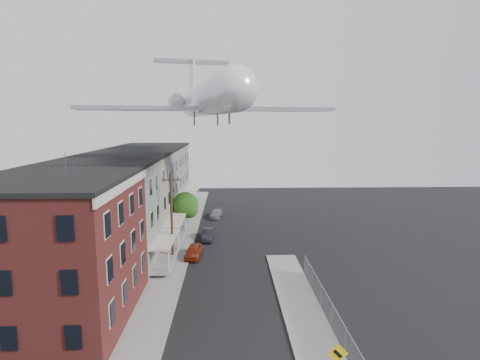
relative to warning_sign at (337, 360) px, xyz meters
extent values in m
cube|color=gray|center=(-11.10, 25.03, -1.82)|extent=(3.00, 62.00, 0.12)
cube|color=gray|center=(-0.10, 7.03, -1.82)|extent=(3.00, 26.00, 0.12)
cube|color=gray|center=(-9.65, 25.03, -1.81)|extent=(0.15, 62.00, 0.14)
cube|color=gray|center=(-1.55, 7.03, -1.81)|extent=(0.15, 26.00, 0.14)
cube|color=#381412|center=(-17.60, 8.03, 3.12)|extent=(10.00, 12.00, 10.00)
cube|color=black|center=(-17.60, 8.03, 8.27)|extent=(10.30, 12.30, 0.30)
cube|color=beige|center=(-12.52, 8.03, 7.82)|extent=(0.16, 12.20, 0.60)
cylinder|color=#515156|center=(-15.60, 6.03, 9.27)|extent=(0.04, 0.04, 2.00)
cube|color=gray|center=(-17.60, 17.53, 3.12)|extent=(10.00, 7.00, 10.00)
cube|color=black|center=(-17.60, 17.53, 8.27)|extent=(10.25, 7.00, 0.30)
cube|color=gray|center=(-11.70, 17.53, -1.33)|extent=(1.80, 6.40, 0.25)
cube|color=beige|center=(-11.70, 17.53, 0.87)|extent=(1.90, 6.50, 0.15)
cube|color=gray|center=(-17.60, 24.53, 3.12)|extent=(10.00, 7.00, 10.00)
cube|color=black|center=(-17.60, 24.53, 8.27)|extent=(10.25, 7.00, 0.30)
cube|color=gray|center=(-11.70, 24.53, -1.33)|extent=(1.80, 6.40, 0.25)
cube|color=beige|center=(-11.70, 24.53, 0.87)|extent=(1.90, 6.50, 0.15)
cube|color=gray|center=(-17.60, 31.53, 3.12)|extent=(10.00, 7.00, 10.00)
cube|color=black|center=(-17.60, 31.53, 8.27)|extent=(10.25, 7.00, 0.30)
cube|color=gray|center=(-11.70, 31.53, -1.33)|extent=(1.80, 6.40, 0.25)
cube|color=beige|center=(-11.70, 31.53, 0.87)|extent=(1.90, 6.50, 0.15)
cube|color=gray|center=(-17.60, 38.53, 3.12)|extent=(10.00, 7.00, 10.00)
cube|color=black|center=(-17.60, 38.53, 8.27)|extent=(10.25, 7.00, 0.30)
cube|color=gray|center=(-11.70, 38.53, -1.33)|extent=(1.80, 6.40, 0.25)
cube|color=beige|center=(-11.70, 38.53, 0.87)|extent=(1.90, 6.50, 0.15)
cube|color=gray|center=(-17.60, 45.53, 3.12)|extent=(10.00, 7.00, 10.00)
cube|color=black|center=(-17.60, 45.53, 8.27)|extent=(10.25, 7.00, 0.30)
cube|color=gray|center=(-11.70, 45.53, -1.33)|extent=(1.80, 6.40, 0.25)
cube|color=beige|center=(-11.70, 45.53, 0.87)|extent=(1.90, 6.50, 0.15)
cylinder|color=gray|center=(1.40, 3.03, -0.93)|extent=(0.06, 0.06, 1.90)
cylinder|color=gray|center=(1.40, 6.03, -0.93)|extent=(0.06, 0.06, 1.90)
cylinder|color=gray|center=(1.40, 9.03, -0.93)|extent=(0.06, 0.06, 1.90)
cylinder|color=gray|center=(1.40, 12.03, -0.93)|extent=(0.06, 0.06, 1.90)
cylinder|color=gray|center=(1.40, 15.03, -0.93)|extent=(0.06, 0.06, 1.90)
cube|color=gray|center=(1.40, 6.03, -0.03)|extent=(0.04, 18.00, 0.04)
cube|color=gray|center=(1.40, 6.03, -0.93)|extent=(0.02, 18.00, 1.80)
cube|color=yellow|center=(0.00, -0.01, 0.37)|extent=(1.10, 0.03, 1.10)
cube|color=black|center=(0.00, -0.03, 0.37)|extent=(0.52, 0.02, 0.52)
cylinder|color=black|center=(-11.20, 19.03, 2.62)|extent=(0.26, 0.26, 9.00)
cube|color=black|center=(-11.20, 19.03, 6.42)|extent=(1.80, 0.12, 0.12)
cylinder|color=black|center=(-11.90, 19.03, 6.62)|extent=(0.08, 0.08, 0.25)
cylinder|color=black|center=(-10.50, 19.03, 6.62)|extent=(0.08, 0.08, 0.25)
cylinder|color=black|center=(-11.00, 29.03, -0.68)|extent=(0.24, 0.24, 2.40)
sphere|color=#194612|center=(-11.00, 29.03, 1.72)|extent=(3.20, 3.20, 3.20)
sphere|color=#194612|center=(-10.50, 28.73, 1.16)|extent=(2.24, 2.24, 2.24)
imported|color=maroon|center=(-9.18, 19.95, -1.23)|extent=(1.85, 3.93, 1.30)
imported|color=black|center=(-8.05, 25.85, -1.25)|extent=(1.38, 3.84, 1.26)
imported|color=gray|center=(-7.40, 36.19, -1.33)|extent=(2.04, 3.97, 1.10)
cylinder|color=white|center=(-7.74, 23.47, 14.43)|extent=(8.91, 26.06, 3.46)
sphere|color=white|center=(-4.98, 10.81, 14.43)|extent=(3.46, 3.46, 3.46)
cone|color=white|center=(-10.51, 36.13, 14.43)|extent=(4.07, 3.90, 3.46)
cube|color=#939399|center=(-7.40, 21.89, 13.35)|extent=(26.29, 9.97, 0.38)
cylinder|color=#939399|center=(-12.23, 31.88, 14.65)|extent=(2.61, 4.59, 1.73)
cylinder|color=#939399|center=(-7.17, 32.99, 14.65)|extent=(2.61, 4.59, 1.73)
cube|color=white|center=(-10.39, 35.60, 17.46)|extent=(1.14, 4.07, 6.05)
cube|color=#939399|center=(-10.62, 36.66, 20.26)|extent=(10.62, 4.93, 0.27)
cylinder|color=#515156|center=(-5.44, 12.92, 12.49)|extent=(0.17, 0.17, 1.30)
camera|label=1|loc=(-5.51, -17.29, 12.05)|focal=28.00mm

